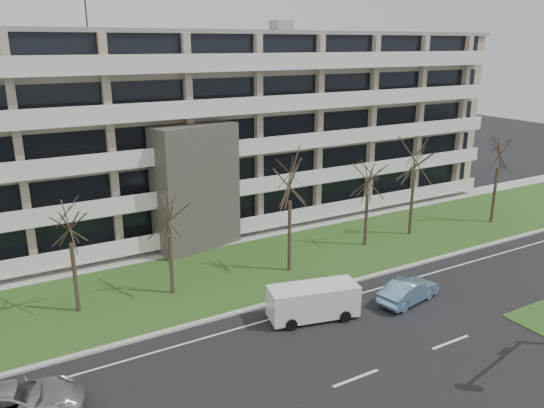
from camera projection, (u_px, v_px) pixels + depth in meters
ground at (356, 378)px, 23.69m from camera, size 160.00×160.00×0.00m
grass_verge at (230, 273)px, 34.48m from camera, size 90.00×10.00×0.06m
curb at (268, 304)px, 30.32m from camera, size 90.00×0.35×0.12m
sidewalk at (198, 246)px, 39.04m from camera, size 90.00×2.00×0.08m
lane_edge_line at (282, 316)px, 29.09m from camera, size 90.00×0.12×0.01m
apartment_building at (162, 131)px, 42.49m from camera, size 60.50×15.10×18.75m
silver_pickup at (12, 404)px, 20.84m from camera, size 5.81×3.54×1.51m
blue_sedan at (408, 291)px, 30.51m from camera, size 4.36×2.23×1.37m
white_van at (314, 299)px, 28.61m from camera, size 5.14×2.86×1.89m
tree_2 at (68, 215)px, 27.96m from camera, size 3.63×3.63×7.27m
tree_3 at (168, 213)px, 30.26m from camera, size 3.28×3.28×6.55m
tree_4 at (290, 172)px, 32.97m from camera, size 4.27×4.27×8.55m
tree_5 at (368, 174)px, 37.71m from camera, size 3.49×3.49×6.97m
tree_6 at (416, 155)px, 39.65m from camera, size 4.06×4.06×8.11m
tree_7 at (500, 146)px, 42.41m from camera, size 4.18×4.18×8.36m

